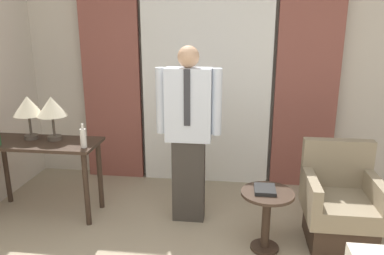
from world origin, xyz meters
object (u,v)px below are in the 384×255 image
at_px(desk, 41,155).
at_px(side_table, 267,211).
at_px(bottle_near_edge, 83,138).
at_px(person, 189,129).
at_px(book, 265,189).
at_px(table_lamp_left, 28,107).
at_px(table_lamp_right, 52,108).
at_px(armchair, 339,208).

bearing_deg(desk, side_table, -9.70).
relative_size(bottle_near_edge, person, 0.13).
height_order(side_table, book, book).
height_order(bottle_near_edge, book, bottle_near_edge).
bearing_deg(table_lamp_left, bottle_near_edge, -16.44).
height_order(table_lamp_right, side_table, table_lamp_right).
bearing_deg(desk, table_lamp_right, 31.12).
bearing_deg(side_table, book, 151.77).
xyz_separation_m(armchair, side_table, (-0.62, -0.19, 0.03)).
height_order(desk, table_lamp_left, table_lamp_left).
distance_m(table_lamp_right, bottle_near_edge, 0.47).
distance_m(table_lamp_left, book, 2.32).
bearing_deg(bottle_near_edge, table_lamp_left, 163.56).
distance_m(bottle_near_edge, armchair, 2.31).
height_order(desk, side_table, desk).
xyz_separation_m(desk, person, (1.42, 0.07, 0.29)).
relative_size(side_table, book, 2.57).
distance_m(person, armchair, 1.46).
relative_size(table_lamp_left, person, 0.26).
bearing_deg(book, person, 148.42).
relative_size(table_lamp_right, book, 2.08).
xyz_separation_m(table_lamp_left, armchair, (2.86, -0.24, -0.74)).
height_order(desk, bottle_near_edge, bottle_near_edge).
distance_m(table_lamp_right, book, 2.09).
xyz_separation_m(desk, side_table, (2.12, -0.36, -0.26)).
bearing_deg(book, bottle_near_edge, 171.42).
xyz_separation_m(desk, book, (2.10, -0.35, -0.08)).
bearing_deg(armchair, table_lamp_right, 174.71).
height_order(table_lamp_right, person, person).
bearing_deg(side_table, person, 148.52).
bearing_deg(book, armchair, 15.53).
xyz_separation_m(person, armchair, (1.32, -0.24, -0.58)).
height_order(person, side_table, person).
bearing_deg(table_lamp_right, book, -12.04).
relative_size(table_lamp_left, bottle_near_edge, 1.91).
relative_size(bottle_near_edge, armchair, 0.26).
bearing_deg(book, table_lamp_right, 167.96).
xyz_separation_m(bottle_near_edge, book, (1.61, -0.24, -0.30)).
xyz_separation_m(table_lamp_left, side_table, (2.24, -0.43, -0.70)).
bearing_deg(table_lamp_left, armchair, -4.85).
bearing_deg(table_lamp_right, person, -0.25).
distance_m(table_lamp_left, person, 1.55).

